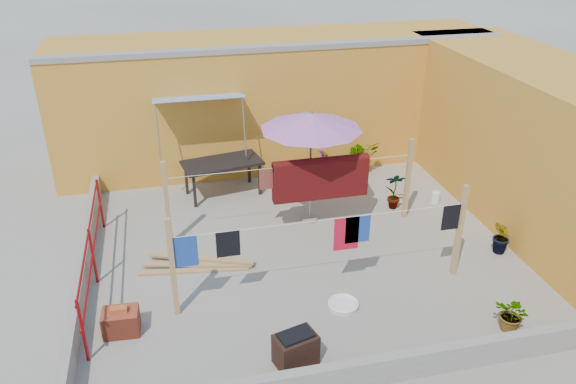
# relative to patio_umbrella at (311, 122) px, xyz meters

# --- Properties ---
(ground) EXTENTS (80.00, 80.00, 0.00)m
(ground) POSITION_rel_patio_umbrella_xyz_m (-0.45, -1.13, -2.22)
(ground) COLOR #9E998E
(ground) RESTS_ON ground
(wall_back) EXTENTS (11.00, 3.27, 3.21)m
(wall_back) POSITION_rel_patio_umbrella_xyz_m (0.05, 3.56, -0.61)
(wall_back) COLOR #BF7C29
(wall_back) RESTS_ON ground
(wall_right) EXTENTS (2.40, 9.00, 3.20)m
(wall_right) POSITION_rel_patio_umbrella_xyz_m (4.75, -1.13, -0.62)
(wall_right) COLOR #BF7C29
(wall_right) RESTS_ON ground
(parapet_front) EXTENTS (8.30, 0.16, 0.44)m
(parapet_front) POSITION_rel_patio_umbrella_xyz_m (-0.45, -4.71, -2.00)
(parapet_front) COLOR gray
(parapet_front) RESTS_ON ground
(parapet_left) EXTENTS (0.16, 7.30, 0.44)m
(parapet_left) POSITION_rel_patio_umbrella_xyz_m (-4.53, -1.13, -2.00)
(parapet_left) COLOR gray
(parapet_left) RESTS_ON ground
(red_railing) EXTENTS (0.05, 4.20, 1.10)m
(red_railing) POSITION_rel_patio_umbrella_xyz_m (-4.30, -1.33, -1.50)
(red_railing) COLOR maroon
(red_railing) RESTS_ON ground
(clothesline_rig) EXTENTS (5.09, 2.35, 1.80)m
(clothesline_rig) POSITION_rel_patio_umbrella_xyz_m (0.00, -0.59, -1.15)
(clothesline_rig) COLOR tan
(clothesline_rig) RESTS_ON ground
(patio_umbrella) EXTENTS (2.27, 2.27, 2.47)m
(patio_umbrella) POSITION_rel_patio_umbrella_xyz_m (0.00, 0.00, 0.00)
(patio_umbrella) COLOR gray
(patio_umbrella) RESTS_ON ground
(outdoor_table) EXTENTS (1.91, 1.20, 0.83)m
(outdoor_table) POSITION_rel_patio_umbrella_xyz_m (-1.64, 1.63, -1.47)
(outdoor_table) COLOR black
(outdoor_table) RESTS_ON ground
(brick_stack) EXTENTS (0.58, 0.44, 0.49)m
(brick_stack) POSITION_rel_patio_umbrella_xyz_m (-3.82, -2.81, -2.01)
(brick_stack) COLOR #9F3A24
(brick_stack) RESTS_ON ground
(lumber_pile) EXTENTS (2.13, 0.88, 0.13)m
(lumber_pile) POSITION_rel_patio_umbrella_xyz_m (-2.50, -1.28, -2.16)
(lumber_pile) COLOR tan
(lumber_pile) RESTS_ON ground
(brazier) EXTENTS (0.69, 0.55, 0.54)m
(brazier) POSITION_rel_patio_umbrella_xyz_m (-1.31, -4.09, -1.96)
(brazier) COLOR black
(brazier) RESTS_ON ground
(white_basin) EXTENTS (0.53, 0.53, 0.09)m
(white_basin) POSITION_rel_patio_umbrella_xyz_m (-0.22, -3.00, -2.17)
(white_basin) COLOR silver
(white_basin) RESTS_ON ground
(water_jug_a) EXTENTS (0.21, 0.21, 0.34)m
(water_jug_a) POSITION_rel_patio_umbrella_xyz_m (3.05, -0.77, -2.07)
(water_jug_a) COLOR silver
(water_jug_a) RESTS_ON ground
(water_jug_b) EXTENTS (0.20, 0.20, 0.31)m
(water_jug_b) POSITION_rel_patio_umbrella_xyz_m (3.00, 0.10, -2.09)
(water_jug_b) COLOR silver
(water_jug_b) RESTS_ON ground
(green_hose) EXTENTS (0.49, 0.49, 0.07)m
(green_hose) POSITION_rel_patio_umbrella_xyz_m (1.63, 2.01, -2.19)
(green_hose) COLOR #1B7C1C
(green_hose) RESTS_ON ground
(plant_back_a) EXTENTS (0.82, 0.73, 0.86)m
(plant_back_a) POSITION_rel_patio_umbrella_xyz_m (1.93, 2.07, -1.79)
(plant_back_a) COLOR #1F5A19
(plant_back_a) RESTS_ON ground
(plant_back_b) EXTENTS (0.49, 0.49, 0.66)m
(plant_back_b) POSITION_rel_patio_umbrella_xyz_m (0.92, 2.07, -1.89)
(plant_back_b) COLOR #1F5A19
(plant_back_b) RESTS_ON ground
(plant_right_a) EXTENTS (0.52, 0.41, 0.88)m
(plant_right_a) POSITION_rel_patio_umbrella_xyz_m (1.97, 0.08, -1.78)
(plant_right_a) COLOR #1F5A19
(plant_right_a) RESTS_ON ground
(plant_right_b) EXTENTS (0.41, 0.47, 0.72)m
(plant_right_b) POSITION_rel_patio_umbrella_xyz_m (3.25, -2.13, -1.86)
(plant_right_b) COLOR #1F5A19
(plant_right_b) RESTS_ON ground
(plant_right_c) EXTENTS (0.65, 0.68, 0.59)m
(plant_right_c) POSITION_rel_patio_umbrella_xyz_m (2.19, -4.16, -1.93)
(plant_right_c) COLOR #1F5A19
(plant_right_c) RESTS_ON ground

